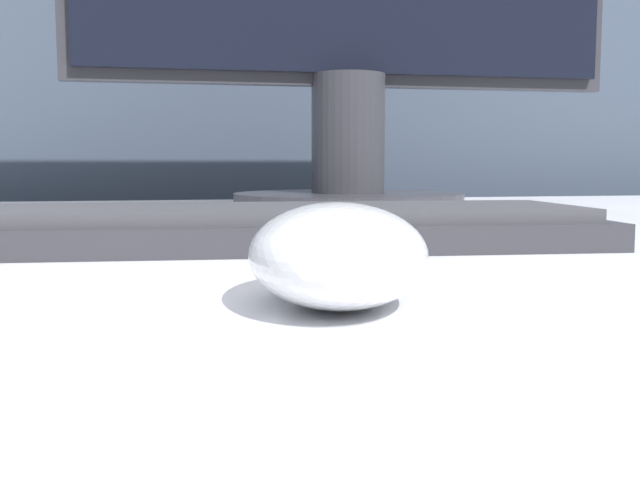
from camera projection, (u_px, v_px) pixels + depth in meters
The scene contains 3 objects.
partition_panel at pixel (241, 223), 1.17m from camera, with size 5.00×0.03×1.36m.
computer_mouse_near at pixel (338, 254), 0.26m from camera, with size 0.08×0.11×0.04m.
keyboard at pixel (233, 227), 0.45m from camera, with size 0.45×0.16×0.02m.
Camera 1 is at (-0.12, -0.46, 0.77)m, focal length 42.00 mm.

